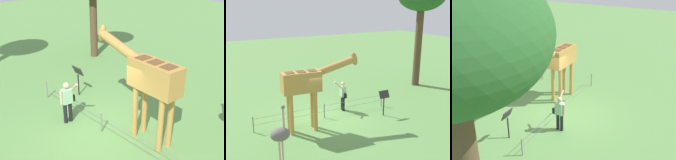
# 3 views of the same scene
# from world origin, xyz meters

# --- Properties ---
(ground_plane) EXTENTS (60.00, 60.00, 0.00)m
(ground_plane) POSITION_xyz_m (0.00, 0.00, 0.00)
(ground_plane) COLOR #60934C
(giraffe) EXTENTS (3.66, 0.83, 3.44)m
(giraffe) POSITION_xyz_m (-1.20, -0.77, 2.19)
(giraffe) COLOR #BC8942
(giraffe) RESTS_ON ground_plane
(visitor) EXTENTS (0.70, 0.59, 1.69)m
(visitor) POSITION_xyz_m (1.30, 0.55, 0.90)
(visitor) COLOR black
(visitor) RESTS_ON ground_plane
(ostrich) EXTENTS (0.70, 0.56, 2.25)m
(ostrich) POSITION_xyz_m (-3.17, -2.97, 1.18)
(ostrich) COLOR #CC9E93
(ostrich) RESTS_ON ground_plane
(info_sign) EXTENTS (0.56, 0.21, 1.32)m
(info_sign) POSITION_xyz_m (2.80, -1.05, 0.95)
(info_sign) COLOR black
(info_sign) RESTS_ON ground_plane
(wire_fence) EXTENTS (7.05, 0.05, 0.75)m
(wire_fence) POSITION_xyz_m (0.00, 0.10, 0.40)
(wire_fence) COLOR slate
(wire_fence) RESTS_ON ground_plane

